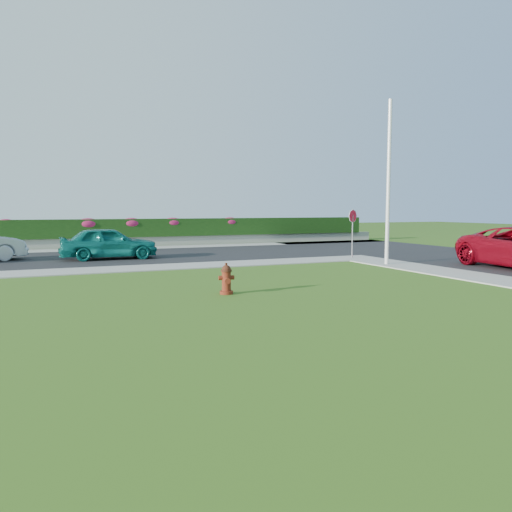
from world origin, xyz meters
name	(u,v)px	position (x,y,z in m)	size (l,w,h in m)	color
ground	(330,303)	(0.00, 0.00, 0.00)	(120.00, 120.00, 0.00)	black
street_far	(77,258)	(-5.00, 14.00, 0.02)	(26.00, 8.00, 0.04)	black
sidewalk_far	(57,272)	(-6.00, 9.00, 0.02)	(24.00, 2.00, 0.04)	gray
curb_corner	(356,258)	(7.00, 9.00, 0.02)	(2.00, 2.00, 0.04)	gray
sidewalk_beyond	(143,248)	(-1.00, 19.00, 0.02)	(34.00, 2.00, 0.04)	gray
retaining_wall	(138,242)	(-1.00, 20.50, 0.30)	(34.00, 0.40, 0.60)	gray
hedge	(138,228)	(-1.00, 20.60, 1.15)	(32.00, 0.90, 1.10)	black
fire_hydrant	(226,279)	(-1.92, 2.23, 0.40)	(0.44, 0.42, 0.85)	#4F1E0C
sedan_teal	(109,243)	(-3.66, 12.97, 0.77)	(1.73, 4.30, 1.46)	#0D6961
utility_pole	(388,183)	(6.62, 6.27, 3.35)	(0.16, 0.16, 6.71)	silver
stop_sign	(353,222)	(6.93, 9.20, 1.68)	(0.59, 0.23, 2.29)	slate
flower_clump_b	(6,224)	(-8.24, 20.50, 1.49)	(1.05, 0.68, 0.53)	#BC2064
flower_clump_c	(88,224)	(-3.89, 20.50, 1.43)	(1.35, 0.87, 0.68)	#BC2064
flower_clump_d	(131,223)	(-1.38, 20.50, 1.44)	(1.32, 0.85, 0.66)	#BC2064
flower_clump_e	(173,223)	(1.18, 20.50, 1.45)	(1.26, 0.81, 0.63)	#BC2064
flower_clump_f	(230,222)	(5.03, 20.50, 1.46)	(1.23, 0.79, 0.62)	#BC2064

